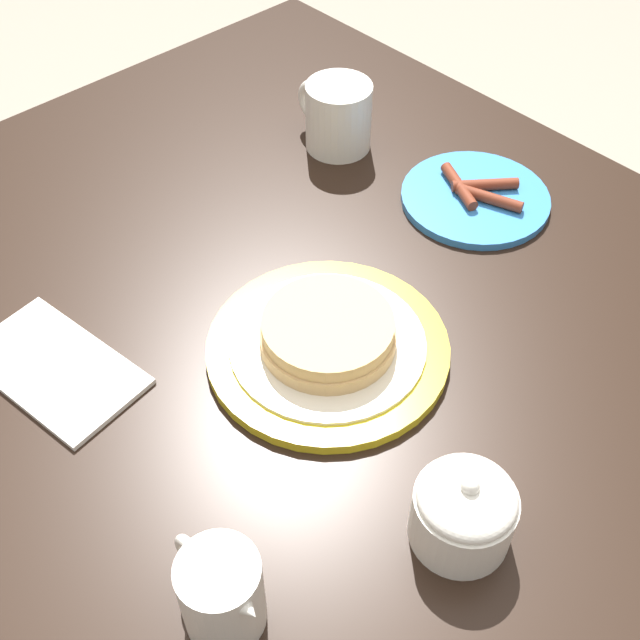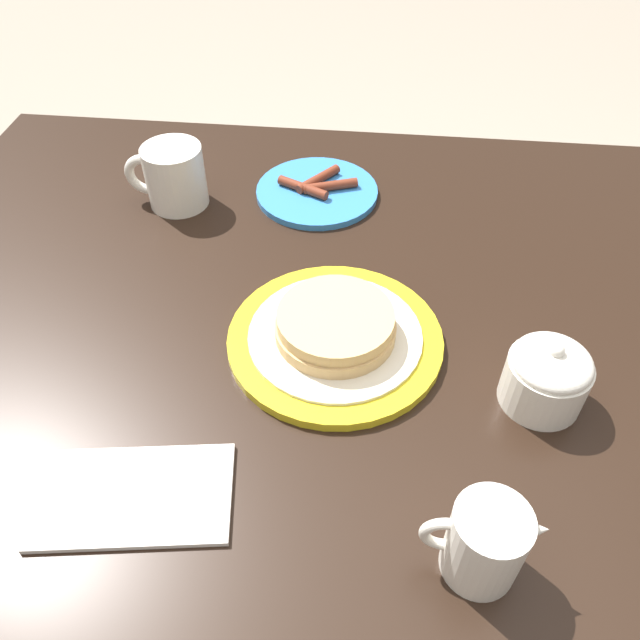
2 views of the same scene
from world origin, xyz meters
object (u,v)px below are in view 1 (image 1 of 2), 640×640
(coffee_mug, at_px, (337,115))
(napkin, at_px, (55,368))
(creamer_pitcher, at_px, (222,593))
(sugar_bowl, at_px, (464,510))
(side_plate_bacon, at_px, (475,197))
(pancake_plate, at_px, (328,341))

(coffee_mug, relative_size, napkin, 0.60)
(creamer_pitcher, height_order, sugar_bowl, creamer_pitcher)
(coffee_mug, distance_m, napkin, 0.49)
(creamer_pitcher, bearing_deg, coffee_mug, -51.41)
(coffee_mug, relative_size, creamer_pitcher, 1.15)
(coffee_mug, xyz_separation_m, creamer_pitcher, (-0.41, 0.51, -0.00))
(side_plate_bacon, distance_m, sugar_bowl, 0.46)
(pancake_plate, xyz_separation_m, coffee_mug, (0.26, -0.26, 0.03))
(coffee_mug, bearing_deg, creamer_pitcher, 128.59)
(sugar_bowl, distance_m, napkin, 0.43)
(napkin, bearing_deg, coffee_mug, -79.48)
(pancake_plate, height_order, creamer_pitcher, creamer_pitcher)
(pancake_plate, height_order, side_plate_bacon, pancake_plate)
(side_plate_bacon, height_order, napkin, side_plate_bacon)
(pancake_plate, xyz_separation_m, sugar_bowl, (-0.22, 0.06, 0.02))
(side_plate_bacon, xyz_separation_m, creamer_pitcher, (-0.20, 0.55, 0.04))
(creamer_pitcher, bearing_deg, side_plate_bacon, -69.91)
(coffee_mug, bearing_deg, sugar_bowl, 146.72)
(pancake_plate, relative_size, creamer_pitcher, 2.43)
(pancake_plate, distance_m, coffee_mug, 0.37)
(creamer_pitcher, relative_size, sugar_bowl, 1.18)
(coffee_mug, bearing_deg, napkin, 100.52)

